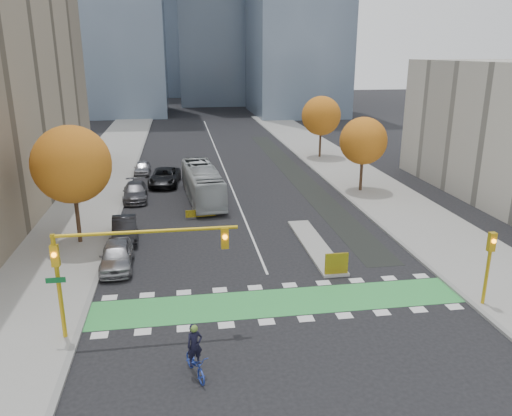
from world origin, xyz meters
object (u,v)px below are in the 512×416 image
object	(u,v)px
bus	(203,183)
parked_car_d	(165,177)
tree_east_far	(321,116)
cyclist	(195,359)
parked_car_c	(135,192)
parked_car_e	(142,168)
hazard_board	(336,264)
parked_car_a	(117,256)
traffic_signal_east	(489,258)
traffic_signal_west	(115,256)
tree_east_near	(363,141)
parked_car_b	(124,229)
tree_west	(72,165)

from	to	relation	value
bus	parked_car_d	size ratio (longest dim) A/B	1.87
tree_east_far	cyclist	size ratio (longest dim) A/B	3.26
parked_car_c	parked_car_d	xyz separation A→B (m)	(2.50, 5.00, 0.06)
bus	parked_car_e	bearing A→B (deg)	113.74
hazard_board	parked_car_a	size ratio (longest dim) A/B	0.29
tree_east_far	parked_car_c	size ratio (longest dim) A/B	1.47
tree_east_far	parked_car_a	bearing A→B (deg)	-125.10
tree_east_far	bus	xyz separation A→B (m)	(-15.50, -16.53, -3.71)
traffic_signal_east	cyclist	bearing A→B (deg)	-166.45
tree_east_far	traffic_signal_east	size ratio (longest dim) A/B	1.87
cyclist	bus	world-z (taller)	bus
parked_car_a	parked_car_c	size ratio (longest dim) A/B	0.92
traffic_signal_east	parked_car_d	world-z (taller)	traffic_signal_east
hazard_board	traffic_signal_west	world-z (taller)	traffic_signal_west
hazard_board	parked_car_e	world-z (taller)	hazard_board
tree_east_near	traffic_signal_east	bearing A→B (deg)	-93.81
traffic_signal_west	parked_car_d	size ratio (longest dim) A/B	1.45
parked_car_a	tree_east_far	bearing A→B (deg)	52.93
hazard_board	tree_east_far	size ratio (longest dim) A/B	0.18
parked_car_a	parked_car_b	distance (m)	5.00
parked_car_d	parked_car_a	bearing A→B (deg)	-90.53
tree_east_near	traffic_signal_west	bearing A→B (deg)	-131.52
tree_east_far	traffic_signal_east	world-z (taller)	tree_east_far
parked_car_a	parked_car_c	xyz separation A→B (m)	(0.00, 15.00, -0.06)
tree_east_near	parked_car_c	bearing A→B (deg)	178.90
traffic_signal_west	cyclist	xyz separation A→B (m)	(3.31, -3.64, -3.25)
hazard_board	tree_west	bearing A→B (deg)	154.01
parked_car_a	parked_car_b	world-z (taller)	parked_car_a
tree_west	traffic_signal_west	xyz separation A→B (m)	(4.07, -12.51, -1.58)
tree_east_far	bus	size ratio (longest dim) A/B	0.70
parked_car_b	parked_car_c	xyz separation A→B (m)	(0.00, 10.00, -0.02)
tree_east_far	parked_car_e	size ratio (longest dim) A/B	1.85
traffic_signal_west	hazard_board	bearing A→B (deg)	21.55
parked_car_b	parked_car_e	size ratio (longest dim) A/B	1.14
parked_car_a	tree_west	bearing A→B (deg)	121.16
tree_west	tree_east_far	world-z (taller)	tree_west
hazard_board	bus	xyz separation A→B (m)	(-7.00, 17.27, 0.73)
tree_east_far	parked_car_d	distance (m)	22.20
cyclist	parked_car_d	world-z (taller)	cyclist
traffic_signal_west	bus	world-z (taller)	traffic_signal_west
hazard_board	parked_car_c	world-z (taller)	parked_car_c
parked_car_e	parked_car_d	bearing A→B (deg)	-62.68
tree_west	bus	bearing A→B (deg)	46.45
parked_car_b	hazard_board	bearing A→B (deg)	-37.32
traffic_signal_east	parked_car_c	size ratio (longest dim) A/B	0.79
traffic_signal_west	tree_west	bearing A→B (deg)	108.02
tree_east_near	parked_car_d	distance (m)	19.69
tree_west	tree_east_near	world-z (taller)	tree_west
hazard_board	parked_car_a	distance (m)	13.39
hazard_board	parked_car_d	xyz separation A→B (m)	(-10.50, 23.20, 0.02)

